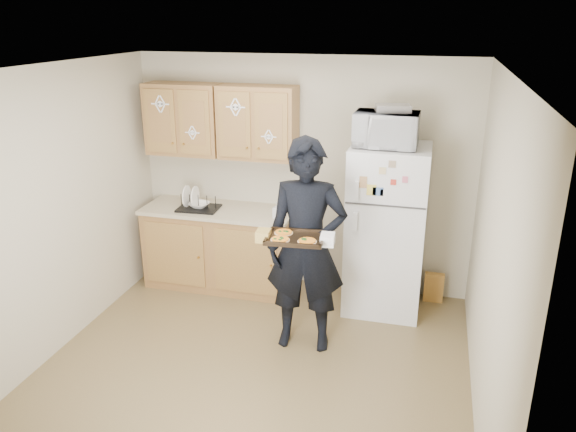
{
  "coord_description": "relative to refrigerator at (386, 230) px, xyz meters",
  "views": [
    {
      "loc": [
        1.33,
        -3.85,
        2.87
      ],
      "look_at": [
        0.2,
        0.45,
        1.27
      ],
      "focal_mm": 35.0,
      "sensor_mm": 36.0,
      "label": 1
    }
  ],
  "objects": [
    {
      "name": "soap_bottle",
      "position": [
        -1.1,
        -0.08,
        0.14
      ],
      "size": [
        0.09,
        0.09,
        0.18
      ],
      "primitive_type": "imported",
      "rotation": [
        0.0,
        0.0,
        -0.18
      ],
      "color": "white",
      "rests_on": "countertop"
    },
    {
      "name": "pizza_back_left",
      "position": [
        -0.76,
        -1.12,
        0.32
      ],
      "size": [
        0.16,
        0.16,
        0.02
      ],
      "primitive_type": "cylinder",
      "color": "orange",
      "rests_on": "baking_tray"
    },
    {
      "name": "wall_front",
      "position": [
        -0.95,
        -3.23,
        0.4
      ],
      "size": [
        3.6,
        0.04,
        2.5
      ],
      "primitive_type": "cube",
      "color": "#BDB399",
      "rests_on": "floor"
    },
    {
      "name": "floor",
      "position": [
        -0.95,
        -1.43,
        -0.85
      ],
      "size": [
        3.6,
        3.6,
        0.0
      ],
      "primitive_type": "plane",
      "color": "brown",
      "rests_on": "ground"
    },
    {
      "name": "wall_back",
      "position": [
        -0.95,
        0.37,
        0.4
      ],
      "size": [
        3.6,
        0.04,
        2.5
      ],
      "primitive_type": "cube",
      "color": "#BDB399",
      "rests_on": "floor"
    },
    {
      "name": "pizza_front_right",
      "position": [
        -0.52,
        -1.25,
        0.32
      ],
      "size": [
        0.16,
        0.16,
        0.02
      ],
      "primitive_type": "cylinder",
      "color": "orange",
      "rests_on": "baking_tray"
    },
    {
      "name": "upper_cab_left",
      "position": [
        -2.2,
        0.18,
        0.98
      ],
      "size": [
        0.8,
        0.33,
        0.75
      ],
      "primitive_type": "cube",
      "color": "olive",
      "rests_on": "wall_back"
    },
    {
      "name": "baking_tray",
      "position": [
        -0.64,
        -1.18,
        0.31
      ],
      "size": [
        0.5,
        0.38,
        0.04
      ],
      "primitive_type": "cube",
      "rotation": [
        0.0,
        0.0,
        0.09
      ],
      "color": "black",
      "rests_on": "person"
    },
    {
      "name": "cereal_box",
      "position": [
        0.52,
        0.24,
        -0.69
      ],
      "size": [
        0.2,
        0.07,
        0.32
      ],
      "primitive_type": "cube",
      "color": "#CD9448",
      "rests_on": "floor"
    },
    {
      "name": "dish_rack",
      "position": [
        -2.0,
        -0.02,
        0.14
      ],
      "size": [
        0.45,
        0.35,
        0.17
      ],
      "primitive_type": "cube",
      "rotation": [
        0.0,
        0.0,
        0.06
      ],
      "color": "black",
      "rests_on": "countertop"
    },
    {
      "name": "ceiling",
      "position": [
        -0.95,
        -1.43,
        1.65
      ],
      "size": [
        3.6,
        3.6,
        0.0
      ],
      "primitive_type": "plane",
      "color": "beige",
      "rests_on": "wall_back"
    },
    {
      "name": "refrigerator",
      "position": [
        0.0,
        0.0,
        0.0
      ],
      "size": [
        0.75,
        0.7,
        1.7
      ],
      "primitive_type": "cube",
      "color": "white",
      "rests_on": "floor"
    },
    {
      "name": "base_cabinet",
      "position": [
        -1.8,
        0.05,
        -0.42
      ],
      "size": [
        1.6,
        0.6,
        0.86
      ],
      "primitive_type": "cube",
      "color": "olive",
      "rests_on": "floor"
    },
    {
      "name": "countertop",
      "position": [
        -1.8,
        0.05,
        0.03
      ],
      "size": [
        1.64,
        0.64,
        0.04
      ],
      "primitive_type": "cube",
      "color": "#C0AE93",
      "rests_on": "base_cabinet"
    },
    {
      "name": "pizza_front_left",
      "position": [
        -0.74,
        -1.27,
        0.32
      ],
      "size": [
        0.16,
        0.16,
        0.02
      ],
      "primitive_type": "cylinder",
      "color": "orange",
      "rests_on": "baking_tray"
    },
    {
      "name": "foil_pan",
      "position": [
        -0.01,
        -0.02,
        1.21
      ],
      "size": [
        0.35,
        0.28,
        0.07
      ],
      "primitive_type": "cube",
      "rotation": [
        0.0,
        0.0,
        0.2
      ],
      "color": "silver",
      "rests_on": "microwave"
    },
    {
      "name": "upper_cab_right",
      "position": [
        -1.38,
        0.18,
        0.98
      ],
      "size": [
        0.8,
        0.33,
        0.75
      ],
      "primitive_type": "cube",
      "color": "olive",
      "rests_on": "wall_back"
    },
    {
      "name": "microwave",
      "position": [
        -0.06,
        -0.05,
        1.01
      ],
      "size": [
        0.59,
        0.41,
        0.33
      ],
      "primitive_type": "imported",
      "rotation": [
        0.0,
        0.0,
        -0.02
      ],
      "color": "white",
      "rests_on": "refrigerator"
    },
    {
      "name": "wall_right",
      "position": [
        0.85,
        -1.43,
        0.4
      ],
      "size": [
        0.04,
        3.6,
        2.5
      ],
      "primitive_type": "cube",
      "color": "#BDB399",
      "rests_on": "floor"
    },
    {
      "name": "wall_left",
      "position": [
        -2.75,
        -1.43,
        0.4
      ],
      "size": [
        0.04,
        3.6,
        2.5
      ],
      "primitive_type": "cube",
      "color": "#BDB399",
      "rests_on": "floor"
    },
    {
      "name": "bowl",
      "position": [
        -1.99,
        -0.02,
        0.1
      ],
      "size": [
        0.24,
        0.24,
        0.05
      ],
      "primitive_type": "imported",
      "rotation": [
        0.0,
        0.0,
        -0.12
      ],
      "color": "white",
      "rests_on": "dish_rack"
    },
    {
      "name": "person",
      "position": [
        -0.61,
        -0.89,
        0.11
      ],
      "size": [
        0.74,
        0.52,
        1.93
      ],
      "primitive_type": "imported",
      "rotation": [
        0.0,
        0.0,
        0.09
      ],
      "color": "black",
      "rests_on": "floor"
    }
  ]
}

